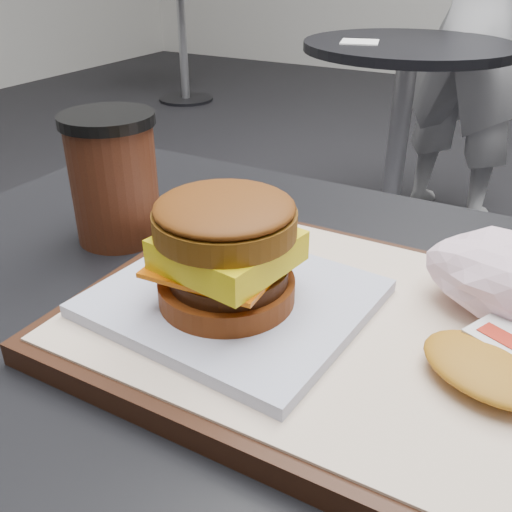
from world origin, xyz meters
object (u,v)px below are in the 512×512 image
object	(u,v)px
coffee_cup	(114,176)
neighbor_table	(402,103)
serving_tray	(333,328)
breakfast_sandwich	(229,263)
customer_table	(265,480)
patron	(476,31)

from	to	relation	value
coffee_cup	neighbor_table	xyz separation A→B (m)	(-0.15, 1.59, -0.28)
coffee_cup	neighbor_table	bearing A→B (deg)	95.48
serving_tray	neighbor_table	bearing A→B (deg)	103.81
serving_tray	coffee_cup	xyz separation A→B (m)	(-0.25, 0.06, 0.06)
serving_tray	breakfast_sandwich	world-z (taller)	breakfast_sandwich
customer_table	neighbor_table	world-z (taller)	customer_table
coffee_cup	patron	bearing A→B (deg)	90.63
serving_tray	patron	bearing A→B (deg)	97.53
breakfast_sandwich	patron	bearing A→B (deg)	95.48
breakfast_sandwich	coffee_cup	distance (m)	0.20
customer_table	breakfast_sandwich	bearing A→B (deg)	-123.19
customer_table	serving_tray	distance (m)	0.20
patron	breakfast_sandwich	bearing A→B (deg)	109.18
customer_table	coffee_cup	world-z (taller)	coffee_cup
customer_table	coffee_cup	size ratio (longest dim) A/B	6.38
customer_table	patron	distance (m)	2.10
patron	customer_table	bearing A→B (deg)	109.72
neighbor_table	coffee_cup	bearing A→B (deg)	-84.52
breakfast_sandwich	neighbor_table	size ratio (longest dim) A/B	0.27
neighbor_table	customer_table	bearing A→B (deg)	-78.02
customer_table	breakfast_sandwich	world-z (taller)	breakfast_sandwich
patron	serving_tray	bearing A→B (deg)	111.23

